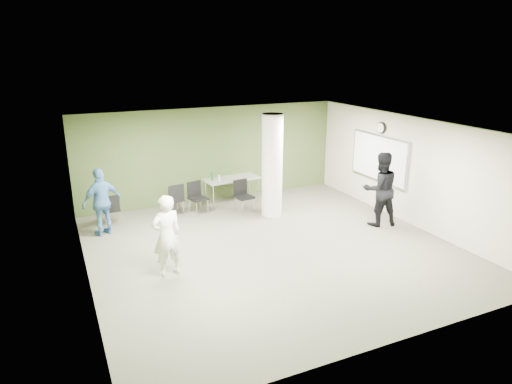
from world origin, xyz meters
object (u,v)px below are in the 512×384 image
folding_table (231,180)px  man_black (380,189)px  chair_back_left (111,208)px  woman_white (167,236)px  man_blue (102,202)px

folding_table → man_black: size_ratio=0.86×
chair_back_left → woman_white: 3.38m
chair_back_left → man_black: 6.96m
man_black → man_blue: man_black is taller
folding_table → man_blue: 3.87m
folding_table → man_black: bearing=-53.3°
chair_back_left → man_blue: 0.70m
woman_white → man_black: size_ratio=0.88×
chair_back_left → woman_white: size_ratio=0.49×
folding_table → man_blue: man_blue is taller
chair_back_left → man_black: (6.34, -2.84, 0.48)m
man_black → man_blue: (-6.60, 2.30, -0.12)m
man_blue → woman_white: bearing=87.9°
chair_back_left → man_blue: man_blue is taller
folding_table → woman_white: (-2.84, -3.69, 0.13)m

